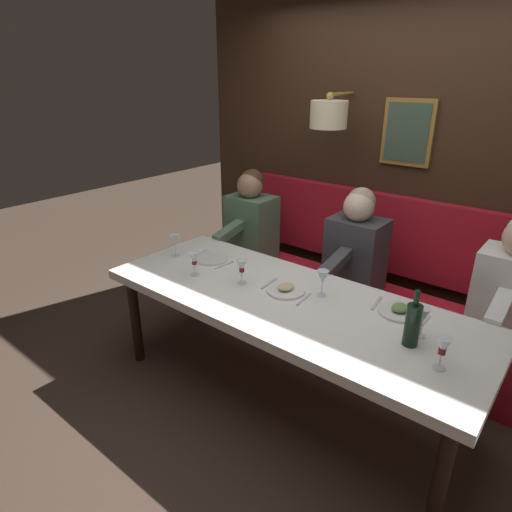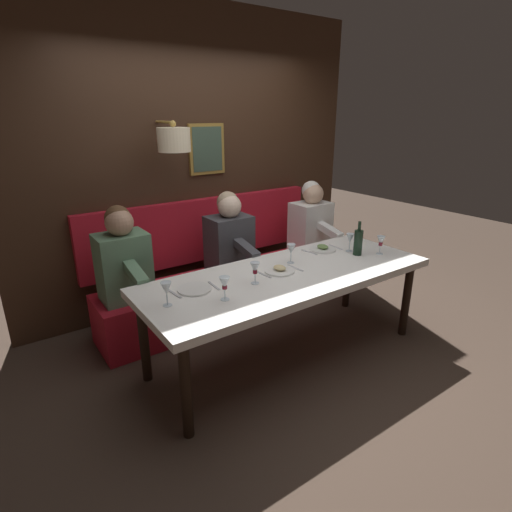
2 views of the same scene
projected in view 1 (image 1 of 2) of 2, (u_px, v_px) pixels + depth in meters
The scene contains 17 objects.
ground_plane at pixel (284, 395), 2.91m from camera, with size 12.00×12.00×0.00m, color #423328.
dining_table at pixel (287, 307), 2.65m from camera, with size 0.90×2.36×0.74m.
banquette_bench at pixel (350, 313), 3.46m from camera, with size 0.52×2.56×0.45m, color red.
back_wall_panel at pixel (396, 158), 3.43m from camera, with size 0.59×3.76×2.90m.
diner_nearest at pixel (512, 284), 2.63m from camera, with size 0.60×0.40×0.79m.
diner_near at pixel (356, 245), 3.23m from camera, with size 0.60×0.40×0.79m.
diner_middle at pixel (251, 218), 3.81m from camera, with size 0.60×0.40×0.79m.
place_setting_0 at pixel (212, 259), 3.15m from camera, with size 0.24×0.32×0.01m.
place_setting_1 at pixel (286, 289), 2.69m from camera, with size 0.24×0.32×0.05m.
place_setting_2 at pixel (400, 311), 2.45m from camera, with size 0.24×0.32×0.05m.
wine_glass_0 at pixel (443, 347), 1.95m from camera, with size 0.07×0.07×0.16m.
wine_glass_1 at pixel (194, 259), 2.87m from camera, with size 0.07×0.07×0.16m.
wine_glass_2 at pixel (423, 316), 2.19m from camera, with size 0.07×0.07×0.16m.
wine_glass_3 at pixel (323, 278), 2.61m from camera, with size 0.07×0.07×0.16m.
wine_glass_4 at pixel (175, 241), 3.17m from camera, with size 0.07×0.07×0.16m.
wine_glass_5 at pixel (242, 266), 2.76m from camera, with size 0.07×0.07×0.16m.
wine_bottle at pixel (413, 324), 2.13m from camera, with size 0.08×0.08×0.30m.
Camera 1 is at (-1.92, -1.32, 1.99)m, focal length 30.63 mm.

